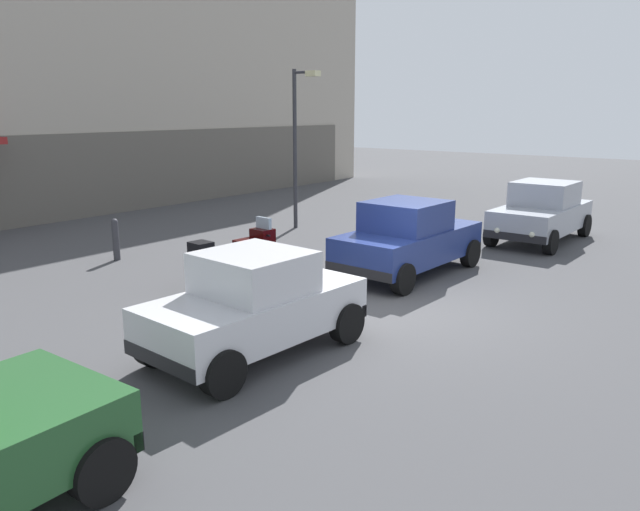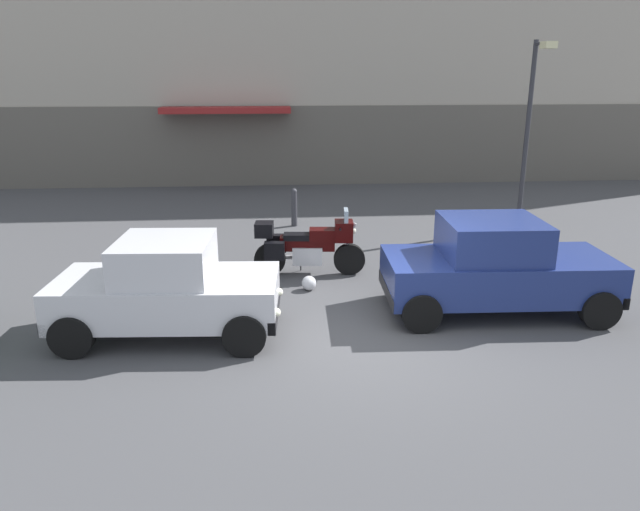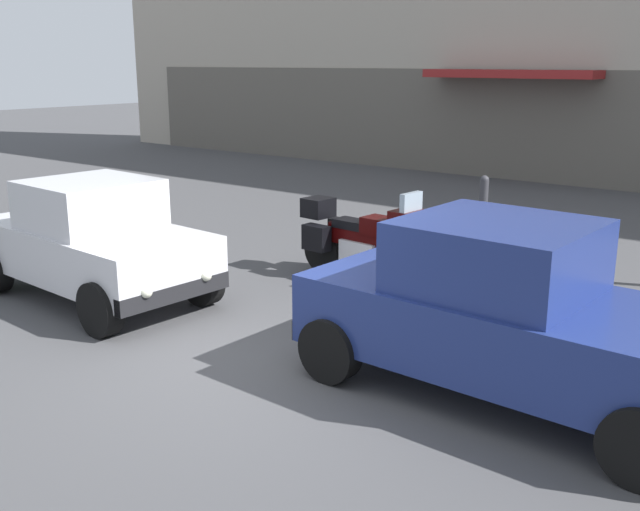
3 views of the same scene
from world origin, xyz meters
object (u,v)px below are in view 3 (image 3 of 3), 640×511
car_hatchback_near (506,312)px  car_compact_side (93,241)px  motorcycle (364,239)px  helmet (322,287)px  bollard_curbside (483,202)px

car_hatchback_near → car_compact_side: size_ratio=1.11×
motorcycle → car_compact_side: 3.62m
motorcycle → car_compact_side: car_compact_side is taller
helmet → bollard_curbside: size_ratio=0.27×
car_hatchback_near → bollard_curbside: size_ratio=3.85×
helmet → car_compact_side: size_ratio=0.08×
bollard_curbside → motorcycle: bearing=-88.3°
car_compact_side → bollard_curbside: bearing=75.2°
motorcycle → bollard_curbside: (-0.12, 3.99, -0.08)m
helmet → car_hatchback_near: bearing=-22.6°
helmet → car_compact_side: (-2.31, -1.82, 0.63)m
motorcycle → bollard_curbside: motorcycle is taller
car_hatchback_near → car_compact_side: (-5.41, -0.53, -0.04)m
car_hatchback_near → car_compact_side: car_hatchback_near is taller
motorcycle → helmet: 1.05m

